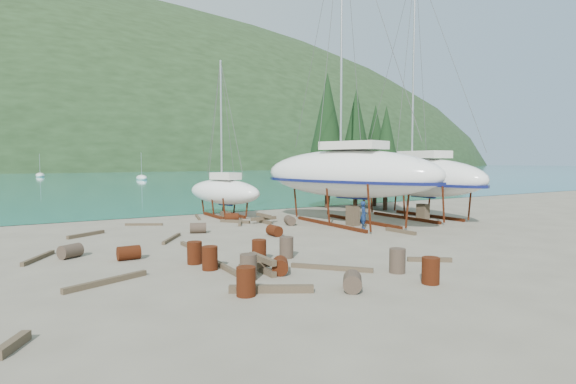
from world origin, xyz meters
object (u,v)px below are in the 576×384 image
large_sailboat_near (347,173)px  worker (364,215)px  large_sailboat_far (418,177)px  small_sailboat_shore (224,191)px

large_sailboat_near → worker: size_ratio=12.37×
large_sailboat_far → small_sailboat_shore: bearing=147.2°
large_sailboat_far → worker: (-6.52, -1.96, -2.10)m
large_sailboat_far → small_sailboat_shore: large_sailboat_far is taller
worker → large_sailboat_near: bearing=22.6°
large_sailboat_near → small_sailboat_shore: 9.33m
large_sailboat_near → large_sailboat_far: bearing=-18.5°
large_sailboat_near → large_sailboat_far: size_ratio=1.14×
large_sailboat_near → small_sailboat_shore: bearing=106.9°
large_sailboat_near → small_sailboat_shore: large_sailboat_near is taller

